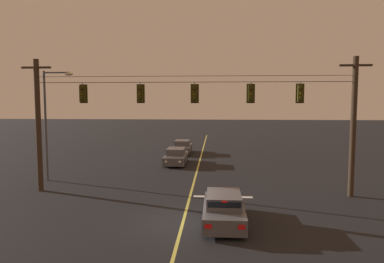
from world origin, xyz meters
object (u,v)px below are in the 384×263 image
(traffic_light_left_inner, at_px, (140,94))
(street_lamp_corner, at_px, (50,115))
(traffic_light_right_inner, at_px, (251,93))
(car_waiting_near_lane, at_px, (224,209))
(traffic_light_leftmost, at_px, (83,94))
(car_oncoming_trailing, at_px, (182,147))
(traffic_light_rightmost, at_px, (301,93))
(traffic_light_centre, at_px, (195,93))
(car_oncoming_lead, at_px, (176,157))

(traffic_light_left_inner, height_order, street_lamp_corner, street_lamp_corner)
(traffic_light_right_inner, height_order, car_waiting_near_lane, traffic_light_right_inner)
(traffic_light_right_inner, xyz_separation_m, car_waiting_near_lane, (-1.63, -4.86, -5.29))
(traffic_light_leftmost, xyz_separation_m, street_lamp_corner, (-3.41, 2.75, -1.37))
(car_oncoming_trailing, relative_size, street_lamp_corner, 0.59)
(traffic_light_left_inner, relative_size, street_lamp_corner, 0.16)
(traffic_light_leftmost, bearing_deg, car_waiting_near_lane, -30.38)
(traffic_light_rightmost, bearing_deg, car_oncoming_trailing, 117.72)
(traffic_light_centre, distance_m, traffic_light_rightmost, 6.05)
(traffic_light_leftmost, xyz_separation_m, traffic_light_centre, (6.68, 0.00, 0.00))
(traffic_light_centre, xyz_separation_m, car_oncoming_lead, (-2.23, 9.63, -5.29))
(traffic_light_rightmost, xyz_separation_m, car_oncoming_trailing, (-8.33, 15.86, -5.29))
(traffic_light_left_inner, relative_size, car_oncoming_lead, 0.28)
(traffic_light_centre, distance_m, street_lamp_corner, 10.55)
(traffic_light_leftmost, distance_m, traffic_light_left_inner, 3.47)
(car_oncoming_lead, relative_size, street_lamp_corner, 0.59)
(car_oncoming_lead, xyz_separation_m, car_oncoming_trailing, (-0.05, 6.22, 0.00))
(traffic_light_left_inner, bearing_deg, traffic_light_centre, 0.00)
(traffic_light_right_inner, relative_size, street_lamp_corner, 0.16)
(traffic_light_rightmost, distance_m, car_oncoming_trailing, 18.68)
(traffic_light_rightmost, bearing_deg, traffic_light_left_inner, 180.00)
(traffic_light_centre, relative_size, car_waiting_near_lane, 0.28)
(traffic_light_centre, bearing_deg, car_waiting_near_lane, -71.61)
(car_oncoming_trailing, bearing_deg, car_oncoming_lead, -89.54)
(traffic_light_centre, bearing_deg, car_oncoming_lead, 103.03)
(traffic_light_rightmost, height_order, street_lamp_corner, street_lamp_corner)
(traffic_light_rightmost, distance_m, car_waiting_near_lane, 8.44)
(traffic_light_centre, distance_m, traffic_light_right_inner, 3.25)
(car_waiting_near_lane, bearing_deg, traffic_light_centre, 108.39)
(traffic_light_left_inner, distance_m, street_lamp_corner, 7.54)
(traffic_light_left_inner, bearing_deg, traffic_light_right_inner, 0.00)
(traffic_light_right_inner, bearing_deg, car_waiting_near_lane, -108.56)
(traffic_light_rightmost, height_order, car_oncoming_trailing, traffic_light_rightmost)
(traffic_light_left_inner, relative_size, traffic_light_right_inner, 1.00)
(traffic_light_right_inner, bearing_deg, car_oncoming_lead, 119.63)
(traffic_light_leftmost, relative_size, traffic_light_left_inner, 1.00)
(traffic_light_centre, bearing_deg, car_oncoming_trailing, 98.18)
(car_waiting_near_lane, bearing_deg, car_oncoming_lead, 104.86)
(traffic_light_leftmost, xyz_separation_m, car_oncoming_trailing, (4.40, 15.86, -5.29))
(traffic_light_leftmost, relative_size, traffic_light_rightmost, 1.00)
(car_oncoming_lead, xyz_separation_m, street_lamp_corner, (-7.87, -6.89, 3.92))
(car_oncoming_lead, bearing_deg, car_waiting_near_lane, -75.14)
(traffic_light_left_inner, height_order, traffic_light_rightmost, same)
(traffic_light_left_inner, distance_m, car_oncoming_trailing, 16.74)
(traffic_light_right_inner, relative_size, car_waiting_near_lane, 0.28)
(traffic_light_rightmost, distance_m, car_oncoming_lead, 13.76)
(traffic_light_right_inner, distance_m, car_oncoming_lead, 12.28)
(traffic_light_left_inner, height_order, car_oncoming_trailing, traffic_light_left_inner)
(traffic_light_right_inner, bearing_deg, street_lamp_corner, 168.37)
(traffic_light_centre, relative_size, car_oncoming_trailing, 0.28)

